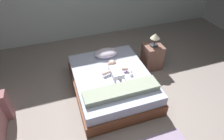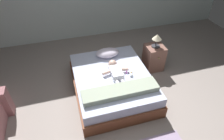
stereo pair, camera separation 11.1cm
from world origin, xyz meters
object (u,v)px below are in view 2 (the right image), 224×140
object	(u,v)px
bed	(112,83)
baby	(115,71)
toothbrush	(127,70)
pillow	(108,53)
baby_bottle	(131,74)
lamp	(157,38)
nightstand	(154,57)

from	to	relation	value
bed	baby	size ratio (longest dim) A/B	2.71
toothbrush	baby	bearing A→B (deg)	-176.64
pillow	baby_bottle	distance (m)	0.74
toothbrush	lamp	bearing A→B (deg)	28.70
bed	nightstand	world-z (taller)	nightstand
pillow	bed	bearing A→B (deg)	-97.24
nightstand	lamp	bearing A→B (deg)	90.00
baby_bottle	toothbrush	bearing A→B (deg)	106.62
baby	bed	bearing A→B (deg)	-174.68
baby	lamp	distance (m)	1.13
baby	nightstand	world-z (taller)	baby
bed	baby	distance (m)	0.29
nightstand	toothbrush	bearing A→B (deg)	-151.30
nightstand	lamp	xyz separation A→B (m)	(0.00, 0.00, 0.48)
bed	toothbrush	size ratio (longest dim) A/B	11.56
toothbrush	lamp	world-z (taller)	lamp
bed	lamp	world-z (taller)	lamp
toothbrush	baby_bottle	distance (m)	0.14
bed	lamp	xyz separation A→B (m)	(1.07, 0.45, 0.55)
lamp	baby_bottle	xyz separation A→B (m)	(-0.74, -0.56, -0.30)
pillow	toothbrush	xyz separation A→B (m)	(0.22, -0.56, -0.07)
lamp	pillow	bearing A→B (deg)	172.46
baby	nightstand	xyz separation A→B (m)	(1.01, 0.44, -0.21)
bed	baby	bearing A→B (deg)	5.32
pillow	baby	xyz separation A→B (m)	(-0.01, -0.57, -0.01)
bed	baby_bottle	world-z (taller)	baby_bottle
toothbrush	baby_bottle	world-z (taller)	baby_bottle
pillow	nightstand	size ratio (longest dim) A/B	0.84
pillow	baby	size ratio (longest dim) A/B	0.74
bed	nightstand	size ratio (longest dim) A/B	3.08
baby	pillow	bearing A→B (deg)	89.25
toothbrush	nightstand	bearing A→B (deg)	28.70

